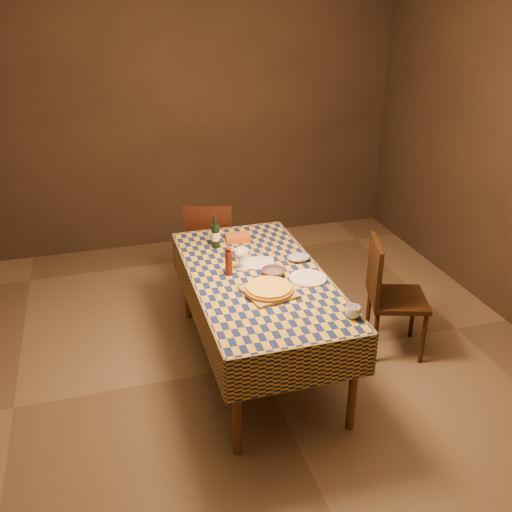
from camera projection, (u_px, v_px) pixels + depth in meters
name	position (u px, v px, depth m)	size (l,w,h in m)	color
room	(258.00, 198.00, 3.79)	(5.00, 5.10, 2.70)	brown
dining_table	(258.00, 285.00, 4.07)	(0.94, 1.84, 0.77)	brown
cutting_board	(269.00, 292.00, 3.80)	(0.32, 0.32, 0.02)	#9D814A
pizza	(269.00, 288.00, 3.79)	(0.37, 0.37, 0.03)	#A7691B
pepper_mill	(229.00, 262.00, 4.00)	(0.05, 0.05, 0.22)	#501912
bowl	(273.00, 273.00, 4.02)	(0.16, 0.16, 0.05)	#604851
wine_glass	(240.00, 255.00, 4.08)	(0.08, 0.08, 0.16)	silver
wine_bottle	(216.00, 235.00, 4.43)	(0.07, 0.07, 0.26)	black
deli_tub	(241.00, 255.00, 4.24)	(0.10, 0.10, 0.09)	silver
takeout_container	(238.00, 238.00, 4.57)	(0.19, 0.14, 0.05)	#B45417
white_plate	(308.00, 278.00, 3.98)	(0.26, 0.26, 0.02)	white
tumbler	(353.00, 312.00, 3.51)	(0.10, 0.10, 0.08)	silver
flour_patch	(256.00, 263.00, 4.22)	(0.27, 0.21, 0.00)	silver
flour_bag	(299.00, 257.00, 4.25)	(0.18, 0.13, 0.05)	#98A0C2
chair_far	(209.00, 245.00, 5.11)	(0.52, 0.52, 0.93)	black
chair_right	(388.00, 291.00, 4.34)	(0.54, 0.53, 0.93)	black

